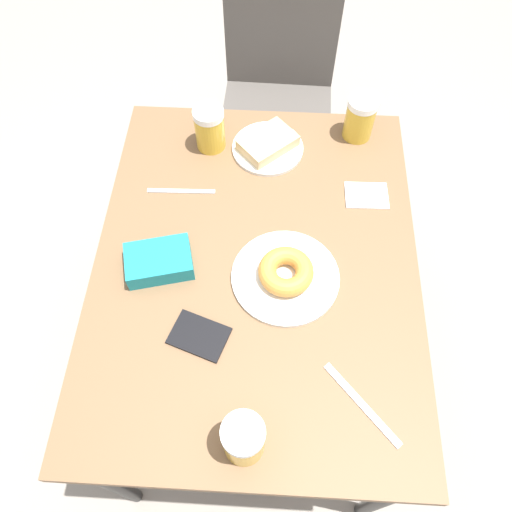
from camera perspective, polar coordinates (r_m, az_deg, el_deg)
The scene contains 13 objects.
ground_plane at distance 1.88m, azimuth 0.00°, elevation -11.66°, with size 8.00×8.00×0.00m, color gray.
table at distance 1.28m, azimuth 0.00°, elevation -1.85°, with size 0.80×1.04×0.72m.
chair at distance 1.93m, azimuth 2.61°, elevation 19.37°, with size 0.41×0.41×0.90m.
plate_with_cake at distance 1.43m, azimuth 1.36°, elevation 12.54°, with size 0.20×0.20×0.04m.
plate_with_donut at distance 1.19m, azimuth 3.41°, elevation -2.07°, with size 0.26×0.26×0.05m.
beer_mug_left at distance 1.42m, azimuth -5.31°, elevation 14.32°, with size 0.08×0.08×0.13m.
beer_mug_center at distance 1.01m, azimuth -1.60°, elevation -20.17°, with size 0.08×0.08×0.13m.
beer_mug_right at distance 1.47m, azimuth 11.80°, elevation 15.19°, with size 0.08×0.08×0.13m.
napkin_folded at distance 1.37m, azimuth 12.52°, elevation 6.77°, with size 0.11×0.09×0.00m.
fork at distance 1.36m, azimuth -8.54°, elevation 7.34°, with size 0.18×0.02×0.00m.
knife at distance 1.11m, azimuth 11.99°, elevation -16.22°, with size 0.16×0.17×0.00m.
passport_near_edge at distance 1.14m, azimuth -6.52°, elevation -9.04°, with size 0.15×0.12×0.01m.
blue_pouch at distance 1.22m, azimuth -11.03°, elevation -0.60°, with size 0.18×0.14×0.05m.
Camera 1 is at (0.03, -0.62, 1.78)m, focal length 35.00 mm.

